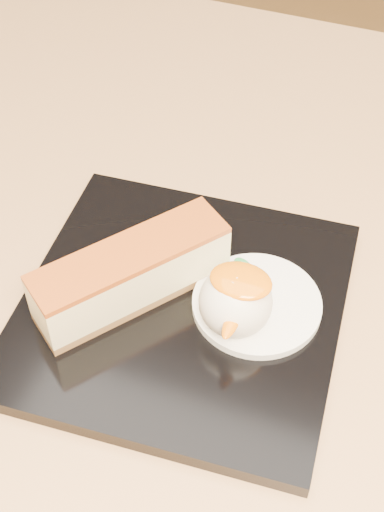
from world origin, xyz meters
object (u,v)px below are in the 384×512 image
at_px(table, 228,407).
at_px(cheesecake, 131,273).
at_px(ice_cream_scoop, 236,302).
at_px(dessert_plate, 182,308).

bearing_deg(table, cheesecake, -154.41).
bearing_deg(ice_cream_scoop, table, 105.06).
relative_size(cheesecake, ice_cream_scoop, 2.72).
bearing_deg(dessert_plate, table, 40.47).
distance_m(dessert_plate, ice_cream_scoop, 0.05).
bearing_deg(dessert_plate, ice_cream_scoop, -7.13).
xyz_separation_m(cheesecake, ice_cream_scoop, (0.08, 0.00, 0.00)).
bearing_deg(ice_cream_scoop, dessert_plate, 172.87).
bearing_deg(cheesecake, ice_cream_scoop, -53.12).
distance_m(cheesecake, ice_cream_scoop, 0.08).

